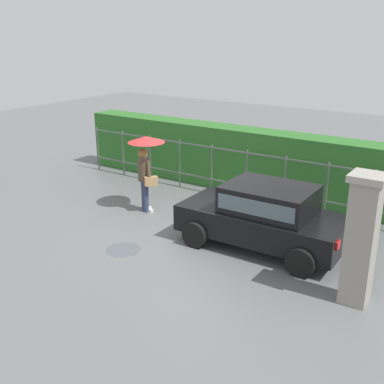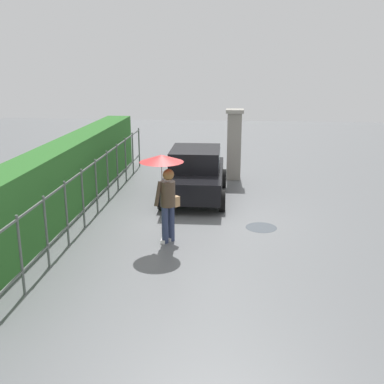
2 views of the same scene
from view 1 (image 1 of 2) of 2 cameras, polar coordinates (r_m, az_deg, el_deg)
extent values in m
plane|color=slate|center=(11.37, 0.37, -5.44)|extent=(40.00, 40.00, 0.00)
cube|color=black|center=(10.79, 8.38, -3.69)|extent=(3.72, 1.69, 0.60)
cube|color=black|center=(10.52, 9.27, -0.84)|extent=(1.92, 1.47, 0.60)
cube|color=#4C5B66|center=(10.51, 9.28, -0.73)|extent=(1.77, 1.48, 0.33)
cylinder|color=black|center=(10.77, 0.33, -5.15)|extent=(0.60, 0.19, 0.60)
cylinder|color=black|center=(12.10, 4.65, -2.41)|extent=(0.60, 0.19, 0.60)
cylinder|color=black|center=(9.78, 12.88, -8.29)|extent=(0.60, 0.19, 0.60)
cylinder|color=black|center=(11.23, 15.94, -4.87)|extent=(0.60, 0.19, 0.60)
cube|color=red|center=(9.68, 17.06, -6.12)|extent=(0.06, 0.20, 0.16)
cube|color=red|center=(10.67, 18.78, -3.94)|extent=(0.06, 0.20, 0.16)
cylinder|color=#2D3856|center=(13.01, -5.76, -0.29)|extent=(0.15, 0.15, 0.86)
cylinder|color=#2D3856|center=(12.83, -5.56, -0.57)|extent=(0.15, 0.15, 0.86)
cube|color=white|center=(13.16, -5.44, -1.87)|extent=(0.26, 0.10, 0.08)
cube|color=white|center=(12.97, -5.25, -2.17)|extent=(0.26, 0.10, 0.08)
cylinder|color=#473828|center=(12.70, -5.76, 2.64)|extent=(0.34, 0.34, 0.58)
sphere|color=#DBAD89|center=(12.59, -5.83, 4.52)|extent=(0.22, 0.22, 0.22)
sphere|color=olive|center=(12.58, -5.97, 4.59)|extent=(0.25, 0.25, 0.25)
cylinder|color=#473828|center=(12.92, -5.63, 3.05)|extent=(0.23, 0.21, 0.56)
cylinder|color=#473828|center=(12.50, -5.20, 2.53)|extent=(0.23, 0.21, 0.56)
cylinder|color=#B2B2B7|center=(12.70, -5.45, 4.27)|extent=(0.02, 0.02, 0.77)
cone|color=red|center=(12.60, -5.52, 6.32)|extent=(0.98, 0.98, 0.16)
cube|color=tan|center=(12.55, -4.94, 1.32)|extent=(0.34, 0.37, 0.24)
cube|color=gray|center=(8.84, 19.58, -5.87)|extent=(0.48, 0.48, 2.30)
cube|color=#9E998E|center=(8.43, 20.47, 1.64)|extent=(0.60, 0.60, 0.12)
cylinder|color=#59605B|center=(16.95, -11.20, 5.12)|extent=(0.05, 0.05, 1.50)
cylinder|color=#59605B|center=(16.16, -8.26, 4.62)|extent=(0.05, 0.05, 1.50)
cylinder|color=#59605B|center=(15.43, -5.03, 4.05)|extent=(0.05, 0.05, 1.50)
cylinder|color=#59605B|center=(14.75, -1.49, 3.42)|extent=(0.05, 0.05, 1.50)
cylinder|color=#59605B|center=(14.13, 2.37, 2.72)|extent=(0.05, 0.05, 1.50)
cylinder|color=#59605B|center=(13.59, 6.55, 1.94)|extent=(0.05, 0.05, 1.50)
cylinder|color=#59605B|center=(13.12, 11.05, 1.09)|extent=(0.05, 0.05, 1.50)
cylinder|color=#59605B|center=(12.75, 15.84, 0.17)|extent=(0.05, 0.05, 1.50)
cylinder|color=#59605B|center=(12.47, 20.89, -0.79)|extent=(0.05, 0.05, 1.50)
cube|color=#59605B|center=(13.41, 6.66, 4.68)|extent=(11.63, 0.03, 0.04)
cube|color=#59605B|center=(13.68, 6.50, 0.73)|extent=(11.63, 0.03, 0.04)
cube|color=#2D6B28|center=(14.28, 8.19, 3.54)|extent=(12.63, 0.90, 1.90)
cylinder|color=#4C545B|center=(10.87, -8.25, -6.85)|extent=(0.78, 0.78, 0.00)
camera|label=2|loc=(19.58, -33.48, 14.17)|focal=44.18mm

